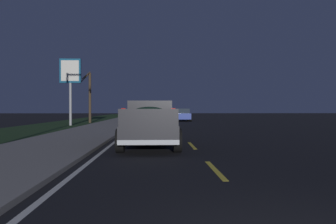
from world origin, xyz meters
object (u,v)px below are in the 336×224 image
object	(u,v)px
pickup_truck	(150,122)
sedan_green	(155,114)
sedan_blue	(182,115)
gas_price_sign	(70,76)
bare_tree_far	(90,96)

from	to	relation	value
pickup_truck	sedan_green	bearing A→B (deg)	-0.01
sedan_green	sedan_blue	bearing A→B (deg)	-148.56
pickup_truck	gas_price_sign	xyz separation A→B (m)	(15.57, 7.58, 3.54)
bare_tree_far	pickup_truck	bearing A→B (deg)	-161.42
pickup_truck	bare_tree_far	distance (m)	21.98
pickup_truck	bare_tree_far	size ratio (longest dim) A/B	0.98
sedan_blue	bare_tree_far	world-z (taller)	bare_tree_far
sedan_blue	bare_tree_far	distance (m)	11.28
sedan_blue	gas_price_sign	distance (m)	14.75
pickup_truck	bare_tree_far	world-z (taller)	bare_tree_far
sedan_green	pickup_truck	bearing A→B (deg)	179.99
sedan_green	gas_price_sign	size ratio (longest dim) A/B	0.73
pickup_truck	sedan_blue	distance (m)	24.92
pickup_truck	gas_price_sign	bearing A→B (deg)	25.97
sedan_green	bare_tree_far	bearing A→B (deg)	143.59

